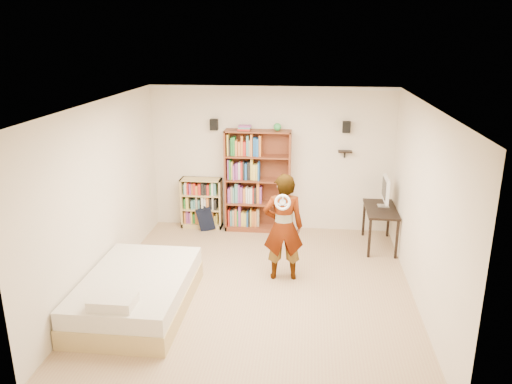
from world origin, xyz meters
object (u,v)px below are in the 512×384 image
tall_bookshelf (258,181)px  low_bookshelf (202,203)px  computer_desk (379,227)px  person (283,227)px  daybed (137,288)px

tall_bookshelf → low_bookshelf: 1.19m
computer_desk → person: (-1.62, -1.37, 0.47)m
low_bookshelf → person: person is taller
person → computer_desk: bearing=-146.7°
tall_bookshelf → low_bookshelf: tall_bookshelf is taller
low_bookshelf → person: size_ratio=0.58×
tall_bookshelf → computer_desk: size_ratio=1.84×
daybed → tall_bookshelf: bearing=66.7°
tall_bookshelf → daybed: tall_bookshelf is taller
computer_desk → daybed: 4.32m
person → low_bookshelf: bearing=-56.5°
low_bookshelf → daybed: low_bookshelf is taller
tall_bookshelf → computer_desk: 2.35m
computer_desk → person: bearing=-139.7°
computer_desk → daybed: (-3.52, -2.50, -0.05)m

